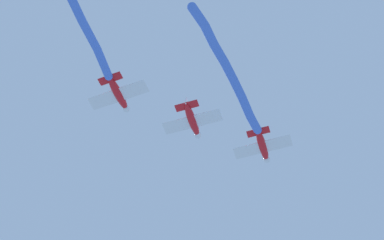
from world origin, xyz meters
TOP-DOWN VIEW (x-y plane):
  - airplane_lead at (1.46, -4.87)m, footprint 5.11×6.61m
  - smoke_trail_lead at (-7.86, 0.16)m, footprint 15.03×9.42m
  - airplane_left_wing at (-1.10, 3.27)m, footprint 5.11×6.61m
  - airplane_right_wing at (-3.66, 11.41)m, footprint 5.08×6.53m

SIDE VIEW (x-z plane):
  - smoke_trail_lead at x=-7.86m, z-range 53.81..55.67m
  - airplane_lead at x=1.46m, z-range 54.43..56.08m
  - airplane_left_wing at x=-1.10m, z-range 54.68..56.33m
  - airplane_right_wing at x=-3.66m, z-range 54.93..56.58m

